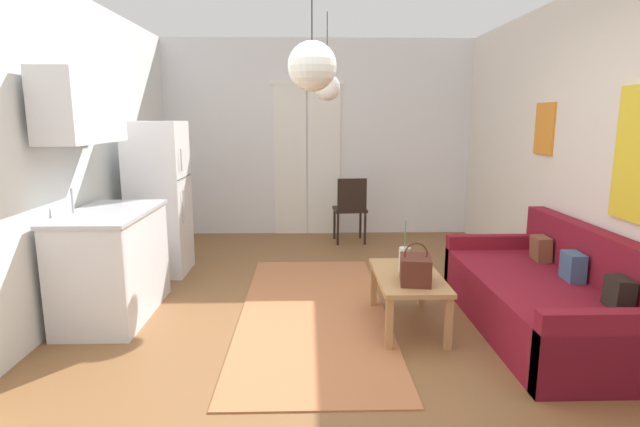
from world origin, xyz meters
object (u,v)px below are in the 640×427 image
refrigerator (159,199)px  couch (550,298)px  coffee_table (408,282)px  pendant_lamp_near (312,66)px  handbag (415,269)px  pendant_lamp_far (327,87)px  bamboo_vase (405,259)px  accent_chair (350,206)px

refrigerator → couch: bearing=-24.7°
coffee_table → pendant_lamp_near: bearing=-138.6°
coffee_table → refrigerator: refrigerator is taller
handbag → pendant_lamp_far: 2.39m
couch → bamboo_vase: 1.16m
bamboo_vase → accent_chair: (-0.21, 2.62, -0.03)m
coffee_table → refrigerator: size_ratio=0.58×
bamboo_vase → pendant_lamp_near: 1.77m
coffee_table → accent_chair: bearing=94.8°
coffee_table → bamboo_vase: size_ratio=2.23×
handbag → pendant_lamp_near: pendant_lamp_near is taller
handbag → accent_chair: bearing=94.7°
refrigerator → coffee_table: bearing=-32.1°
couch → refrigerator: bearing=155.3°
accent_chair → refrigerator: bearing=25.4°
refrigerator → pendant_lamp_far: 2.12m
accent_chair → coffee_table: bearing=90.4°
handbag → pendant_lamp_near: size_ratio=0.34×
bamboo_vase → pendant_lamp_near: size_ratio=0.46×
handbag → bamboo_vase: bearing=95.4°
pendant_lamp_far → pendant_lamp_near: bearing=-94.4°
pendant_lamp_near → refrigerator: bearing=126.7°
handbag → accent_chair: accent_chair is taller
couch → pendant_lamp_near: (-1.86, -0.56, 1.69)m
pendant_lamp_near → pendant_lamp_far: same height
accent_chair → pendant_lamp_near: bearing=76.6°
handbag → refrigerator: refrigerator is taller
coffee_table → handbag: bearing=-87.0°
bamboo_vase → accent_chair: bearing=94.6°
handbag → pendant_lamp_far: pendant_lamp_far is taller
accent_chair → pendant_lamp_far: pendant_lamp_far is taller
pendant_lamp_far → coffee_table: bearing=-70.3°
refrigerator → handbag: bearing=-35.3°
bamboo_vase → pendant_lamp_far: 2.18m
pendant_lamp_far → couch: bearing=-46.0°
handbag → accent_chair: (-0.24, 2.90, -0.04)m
handbag → pendant_lamp_far: bearing=107.9°
pendant_lamp_near → coffee_table: bearing=41.4°
couch → refrigerator: 3.84m
coffee_table → couch: bearing=-5.8°
couch → pendant_lamp_near: bearing=-163.2°
coffee_table → bamboo_vase: bearing=101.2°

